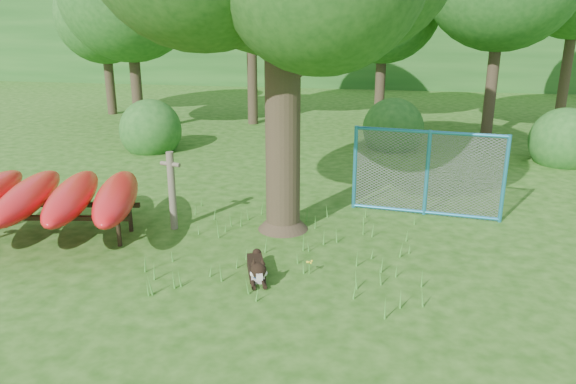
# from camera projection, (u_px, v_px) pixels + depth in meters

# --- Properties ---
(ground) EXTENTS (80.00, 80.00, 0.00)m
(ground) POSITION_uv_depth(u_px,v_px,m) (262.00, 276.00, 8.75)
(ground) COLOR #1D4A0E
(ground) RESTS_ON ground
(wooden_post) EXTENTS (0.41, 0.17, 1.49)m
(wooden_post) POSITION_uv_depth(u_px,v_px,m) (172.00, 189.00, 10.40)
(wooden_post) COLOR brown
(wooden_post) RESTS_ON ground
(kayak_rack) EXTENTS (3.83, 3.41, 1.03)m
(kayak_rack) POSITION_uv_depth(u_px,v_px,m) (50.00, 197.00, 9.97)
(kayak_rack) COLOR black
(kayak_rack) RESTS_ON ground
(husky_dog) EXTENTS (0.50, 1.02, 0.46)m
(husky_dog) POSITION_uv_depth(u_px,v_px,m) (257.00, 269.00, 8.60)
(husky_dog) COLOR black
(husky_dog) RESTS_ON ground
(fence_section) EXTENTS (2.96, 0.44, 2.89)m
(fence_section) POSITION_uv_depth(u_px,v_px,m) (427.00, 173.00, 11.11)
(fence_section) COLOR teal
(fence_section) RESTS_ON ground
(wildflower_clump) EXTENTS (0.11, 0.09, 0.23)m
(wildflower_clump) POSITION_uv_depth(u_px,v_px,m) (309.00, 263.00, 8.75)
(wildflower_clump) COLOR #459230
(wildflower_clump) RESTS_ON ground
(bg_tree_c) EXTENTS (4.00, 4.00, 6.12)m
(bg_tree_c) POSITION_uv_depth(u_px,v_px,m) (384.00, 5.00, 19.41)
(bg_tree_c) COLOR #32281B
(bg_tree_c) RESTS_ON ground
(bg_tree_f) EXTENTS (3.60, 3.60, 5.55)m
(bg_tree_f) POSITION_uv_depth(u_px,v_px,m) (103.00, 16.00, 21.26)
(bg_tree_f) COLOR #32281B
(bg_tree_f) RESTS_ON ground
(shrub_left) EXTENTS (1.80, 1.80, 1.80)m
(shrub_left) POSITION_uv_depth(u_px,v_px,m) (152.00, 150.00, 16.60)
(shrub_left) COLOR #1D571C
(shrub_left) RESTS_ON ground
(shrub_right) EXTENTS (1.80, 1.80, 1.80)m
(shrub_right) POSITION_uv_depth(u_px,v_px,m) (561.00, 163.00, 15.17)
(shrub_right) COLOR #1D571C
(shrub_right) RESTS_ON ground
(shrub_mid) EXTENTS (1.80, 1.80, 1.80)m
(shrub_mid) POSITION_uv_depth(u_px,v_px,m) (392.00, 148.00, 16.85)
(shrub_mid) COLOR #1D571C
(shrub_mid) RESTS_ON ground
(wooded_hillside) EXTENTS (80.00, 12.00, 6.00)m
(wooded_hillside) POSITION_uv_depth(u_px,v_px,m) (361.00, 26.00, 34.05)
(wooded_hillside) COLOR #1D571C
(wooded_hillside) RESTS_ON ground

